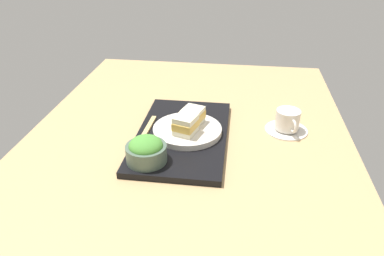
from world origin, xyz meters
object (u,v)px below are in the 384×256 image
at_px(sandwich_near, 193,116).
at_px(salad_bowl, 146,150).
at_px(chopsticks_pair, 147,130).
at_px(sandwich_far, 184,125).
at_px(sandwich_plate, 189,130).
at_px(coffee_cup, 287,122).

height_order(sandwich_near, salad_bowl, salad_bowl).
relative_size(sandwich_near, chopsticks_pair, 0.43).
bearing_deg(sandwich_near, salad_bowl, -26.70).
height_order(sandwich_near, sandwich_far, sandwich_far).
bearing_deg(sandwich_plate, sandwich_far, -14.61).
distance_m(sandwich_near, salad_bowl, 0.22).
xyz_separation_m(sandwich_near, coffee_cup, (-0.06, 0.29, -0.03)).
bearing_deg(sandwich_far, sandwich_near, 165.39).
relative_size(sandwich_near, coffee_cup, 0.58).
distance_m(sandwich_far, salad_bowl, 0.15).
bearing_deg(sandwich_plate, salad_bowl, -28.86).
height_order(sandwich_plate, coffee_cup, coffee_cup).
distance_m(sandwich_near, sandwich_far, 0.07).
relative_size(sandwich_plate, chopsticks_pair, 1.15).
relative_size(sandwich_far, coffee_cup, 0.61).
xyz_separation_m(sandwich_far, salad_bowl, (0.13, -0.08, -0.01)).
relative_size(sandwich_plate, sandwich_far, 2.55).
xyz_separation_m(sandwich_near, sandwich_far, (0.07, -0.02, 0.00)).
distance_m(sandwich_far, chopsticks_pair, 0.13).
distance_m(sandwich_plate, coffee_cup, 0.31).
height_order(salad_bowl, chopsticks_pair, salad_bowl).
distance_m(chopsticks_pair, coffee_cup, 0.44).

